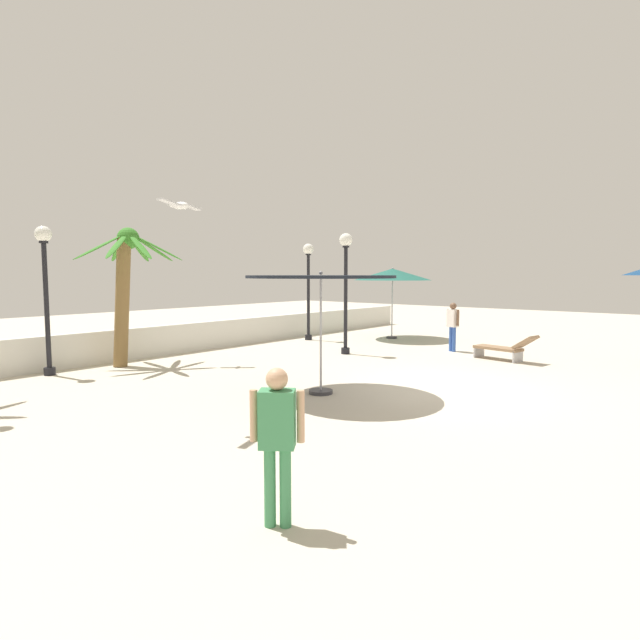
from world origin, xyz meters
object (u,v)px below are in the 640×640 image
Objects in this scene: lamp_post_1 at (308,276)px; lamp_post_0 at (45,278)px; patio_umbrella_1 at (393,275)px; lounge_chair_0 at (505,347)px; seagull_0 at (185,207)px; patio_umbrella_0 at (321,281)px; guest_1 at (277,431)px; seagull_1 at (179,205)px; lamp_post_3 at (346,273)px; guest_0 at (453,322)px; palm_tree_0 at (125,277)px.

lamp_post_0 is at bearing 177.22° from lamp_post_1.
patio_umbrella_1 is 6.37m from lounge_chair_0.
patio_umbrella_0 is at bearing -96.53° from seagull_0.
guest_1 is 1.65× the size of seagull_1.
guest_0 is at bearing -41.93° from lamp_post_3.
lamp_post_0 is 1.01× the size of lamp_post_1.
guest_1 reaches higher than lounge_chair_0.
lamp_post_1 reaches higher than lounge_chair_0.
palm_tree_0 is 1.00× the size of lamp_post_3.
lamp_post_0 is 8.56m from lamp_post_3.
lounge_chair_0 is at bearing -109.25° from guest_0.
lamp_post_3 is at bearing -120.70° from lamp_post_1.
lounge_chair_0 is 10.34m from seagull_0.
lamp_post_3 is at bearing 138.07° from guest_0.
palm_tree_0 reaches higher than patio_umbrella_1.
patio_umbrella_1 is at bearing -12.80° from lamp_post_0.
lamp_post_1 reaches higher than patio_umbrella_0.
lamp_post_0 is (-12.14, 2.76, -0.08)m from patio_umbrella_1.
seagull_0 is at bearing 143.24° from guest_0.
lamp_post_3 is at bearing 31.34° from patio_umbrella_0.
lamp_post_1 is at bearing 39.70° from guest_1.
patio_umbrella_1 is 12.45m from lamp_post_0.
lamp_post_1 is at bearing 137.56° from patio_umbrella_1.
lounge_chair_0 is (9.70, -8.22, -2.09)m from lamp_post_0.
lamp_post_1 is (-2.50, 2.29, -0.05)m from patio_umbrella_1.
lamp_post_3 is 4.58× the size of seagull_0.
guest_0 is at bearing -82.29° from lamp_post_1.
patio_umbrella_0 is 1.65× the size of lounge_chair_0.
patio_umbrella_1 is 4.16m from guest_0.
lounge_chair_0 is (2.01, -4.48, -2.23)m from lamp_post_3.
patio_umbrella_0 is at bearing -6.77° from seagull_1.
guest_0 is (8.39, -5.94, -1.51)m from palm_tree_0.
lamp_post_3 is (-1.95, -3.28, 0.10)m from lamp_post_1.
guest_1 is (-11.68, -1.88, 0.60)m from lounge_chair_0.
lounge_chair_0 is (-2.44, -5.47, -2.17)m from patio_umbrella_1.
palm_tree_0 reaches higher than guest_1.
guest_1 is at bearing -121.19° from seagull_0.
guest_0 is at bearing -30.74° from lamp_post_0.
lamp_post_1 reaches higher than guest_0.
patio_umbrella_1 is 15.99m from guest_1.
seagull_0 reaches higher than lamp_post_0.
patio_umbrella_0 is at bearing -82.53° from palm_tree_0.
lamp_post_0 reaches higher than patio_umbrella_1.
lamp_post_1 is 5.98m from guest_0.
patio_umbrella_0 is at bearing -66.77° from lamp_post_0.
guest_0 is (0.71, 2.03, 0.59)m from lounge_chair_0.
patio_umbrella_1 is 10.42m from palm_tree_0.
patio_umbrella_1 is 9.01m from seagull_0.
seagull_0 reaches higher than lamp_post_3.
seagull_1 is (-2.41, -6.05, 1.24)m from palm_tree_0.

